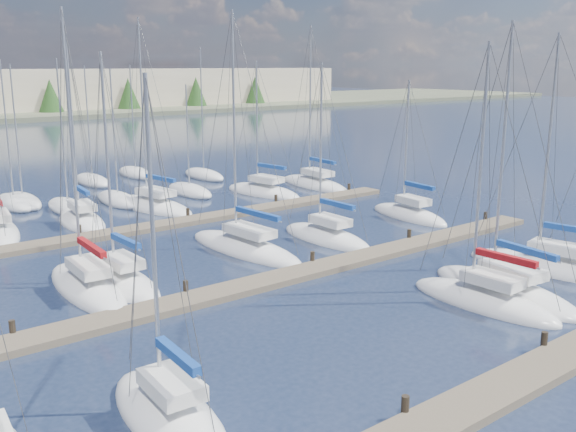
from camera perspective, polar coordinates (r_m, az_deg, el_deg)
ground at (r=72.37m, az=-23.11°, el=3.52°), size 400.00×400.00×0.00m
dock_near at (r=23.92m, az=18.59°, el=-14.32°), size 44.00×1.93×1.10m
dock_mid at (r=32.89m, az=-2.17°, el=-5.90°), size 44.00×1.93×1.10m
dock_far at (r=44.54m, az=-12.80°, el=-1.09°), size 44.00×1.93×1.10m
sailboat_e at (r=33.31m, az=18.66°, el=-6.32°), size 3.70×8.89×13.68m
sailboat_q at (r=55.94m, az=-2.22°, el=2.17°), size 4.20×8.65×12.04m
sailboat_r at (r=59.48m, az=2.37°, el=2.85°), size 3.35×9.54×15.14m
sailboat_k at (r=38.83m, az=-3.86°, el=-2.85°), size 3.46×10.02×14.73m
sailboat_m at (r=48.01m, az=10.72°, el=0.08°), size 3.12×7.68×10.68m
sailboat_o at (r=47.65m, az=-17.85°, el=-0.42°), size 3.45×7.58×13.82m
sailboat_c at (r=21.58m, az=-10.55°, el=-16.92°), size 2.87×6.83×11.49m
sailboat_p at (r=51.33m, az=-11.90°, el=0.88°), size 4.40×9.43×15.17m
sailboat_i at (r=33.56m, az=-17.42°, el=-6.06°), size 2.92×8.91×14.32m
sailboat_l at (r=41.20m, az=3.43°, el=-1.90°), size 2.55×7.73×11.87m
sailboat_d at (r=31.61m, az=16.99°, el=-7.24°), size 2.77×7.79×12.71m
sailboat_j at (r=33.98m, az=-14.69°, el=-5.65°), size 2.72×7.28×12.33m
sailboat_f at (r=37.86m, az=22.41°, el=-4.29°), size 4.30×9.70×13.32m
distant_boats at (r=55.76m, az=-22.98°, el=1.20°), size 36.93×20.75×13.30m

